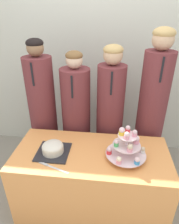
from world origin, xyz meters
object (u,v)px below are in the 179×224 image
object	(u,v)px
student_0	(44,117)
student_1	(76,123)
round_cake	(53,148)
student_2	(109,122)
student_3	(150,118)
cupcake_stand	(126,145)
cake_knife	(49,166)

from	to	relation	value
student_0	student_1	distance (m)	0.37
round_cake	student_0	bearing A→B (deg)	115.83
student_1	round_cake	bearing A→B (deg)	-100.91
student_0	student_2	bearing A→B (deg)	-0.00
student_0	student_1	world-z (taller)	student_0
student_3	cupcake_stand	bearing A→B (deg)	-116.60
cake_knife	round_cake	bearing A→B (deg)	113.06
cupcake_stand	student_1	distance (m)	0.75
round_cake	cake_knife	size ratio (longest dim) A/B	1.04
round_cake	cupcake_stand	size ratio (longest dim) A/B	0.84
student_1	student_3	distance (m)	0.78
cake_knife	student_3	size ratio (longest dim) A/B	0.16
student_0	student_2	xyz separation A→B (m)	(0.73, -0.00, -0.01)
student_1	cake_knife	bearing A→B (deg)	-97.58
cake_knife	student_1	size ratio (longest dim) A/B	0.18
student_0	student_3	world-z (taller)	student_3
round_cake	student_1	bearing A→B (deg)	79.09
cake_knife	student_0	size ratio (longest dim) A/B	0.17
cupcake_stand	student_0	xyz separation A→B (m)	(-0.87, 0.54, -0.10)
cupcake_stand	student_2	bearing A→B (deg)	105.21
round_cake	student_1	size ratio (longest dim) A/B	0.19
cupcake_stand	student_2	size ratio (longest dim) A/B	0.21
cake_knife	student_3	distance (m)	1.12
round_cake	student_0	xyz separation A→B (m)	(-0.26, 0.54, -0.01)
student_1	student_3	xyz separation A→B (m)	(0.77, 0.00, 0.12)
round_cake	student_2	bearing A→B (deg)	49.46
cake_knife	student_2	world-z (taller)	student_2
student_1	student_3	world-z (taller)	student_3
cake_knife	student_2	distance (m)	0.84
cake_knife	student_3	xyz separation A→B (m)	(0.87, 0.71, 0.10)
cupcake_stand	student_2	xyz separation A→B (m)	(-0.15, 0.54, -0.11)
student_3	cake_knife	bearing A→B (deg)	-140.87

